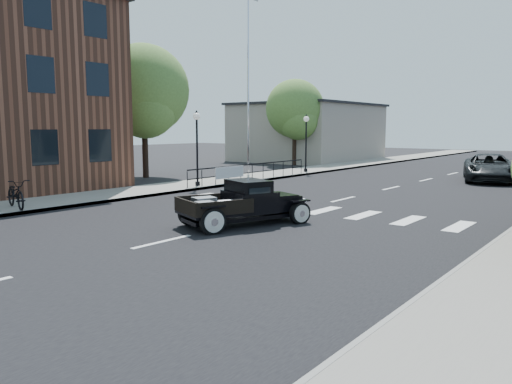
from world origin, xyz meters
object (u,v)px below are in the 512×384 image
Objects in this scene: second_car at (489,168)px; motorcycle at (16,194)px; flagpole at (248,80)px; hotrod_pickup at (243,202)px.

second_car is 24.01m from motorcycle.
flagpole is at bearing 18.30° from motorcycle.
hotrod_pickup is at bearing -55.31° from motorcycle.
hotrod_pickup is 18.49m from second_car.
hotrod_pickup is 2.08× the size of motorcycle.
hotrod_pickup reaches higher than motorcycle.
second_car reaches higher than motorcycle.
hotrod_pickup is (9.39, -11.85, -5.13)m from flagpole.
flagpole is 2.06× the size of second_car.
second_car is (12.23, 6.42, -5.08)m from flagpole.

